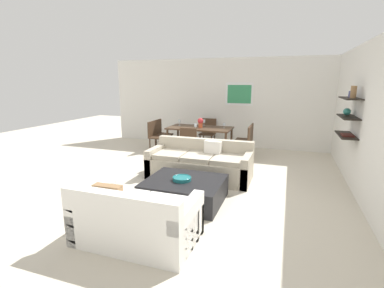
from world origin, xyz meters
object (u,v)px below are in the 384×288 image
at_px(loveseat_white, 136,220).
at_px(dining_chair_right_far, 247,138).
at_px(dining_table, 200,130).
at_px(wine_glass_head, 204,121).
at_px(dining_chair_left_near, 155,134).
at_px(wine_glass_left_far, 179,121).
at_px(dining_chair_left_far, 161,132).
at_px(coffee_table, 185,190).
at_px(dining_chair_head, 208,131).
at_px(dining_chair_foot, 190,142).
at_px(sofa_beige, 200,164).
at_px(dining_chair_right_near, 245,140).
at_px(centerpiece_vase, 200,122).
at_px(decorative_bowl, 182,178).
at_px(wine_glass_foot, 196,125).
at_px(wine_glass_right_far, 224,124).

xyz_separation_m(loveseat_white, dining_chair_right_far, (0.70, 4.73, 0.21)).
relative_size(dining_table, wine_glass_head, 10.62).
bearing_deg(dining_chair_left_near, wine_glass_left_far, 26.50).
height_order(dining_chair_left_far, dining_chair_left_near, same).
height_order(coffee_table, dining_chair_head, dining_chair_head).
height_order(coffee_table, dining_chair_foot, dining_chair_foot).
relative_size(sofa_beige, dining_chair_right_near, 2.44).
relative_size(dining_table, wine_glass_left_far, 10.23).
bearing_deg(dining_chair_head, coffee_table, -79.65).
xyz_separation_m(dining_chair_left_near, centerpiece_vase, (1.31, 0.17, 0.40)).
distance_m(decorative_bowl, dining_chair_left_near, 3.61).
bearing_deg(dining_chair_right_near, centerpiece_vase, 172.37).
distance_m(dining_chair_left_far, dining_chair_left_near, 0.40).
xyz_separation_m(loveseat_white, wine_glass_head, (-0.59, 4.92, 0.57)).
bearing_deg(centerpiece_vase, wine_glass_left_far, 168.17).
bearing_deg(loveseat_white, dining_chair_head, 96.21).
relative_size(wine_glass_head, centerpiece_vase, 0.63).
relative_size(dining_chair_head, wine_glass_foot, 5.54).
height_order(sofa_beige, decorative_bowl, sofa_beige).
xyz_separation_m(sofa_beige, decorative_bowl, (0.08, -1.27, 0.12)).
height_order(dining_chair_right_far, centerpiece_vase, centerpiece_vase).
distance_m(decorative_bowl, dining_chair_right_near, 3.07).
bearing_deg(dining_chair_left_far, loveseat_white, -68.37).
xyz_separation_m(dining_chair_foot, wine_glass_head, (-0.00, 1.25, 0.36)).
bearing_deg(dining_table, dining_chair_right_far, 8.90).
relative_size(sofa_beige, wine_glass_head, 12.87).
bearing_deg(dining_chair_left_far, wine_glass_left_far, -8.24).
distance_m(dining_table, wine_glass_left_far, 0.70).
distance_m(dining_chair_head, wine_glass_left_far, 1.06).
bearing_deg(coffee_table, centerpiece_vase, 102.76).
bearing_deg(wine_glass_foot, dining_chair_right_near, 8.25).
height_order(wine_glass_left_far, centerpiece_vase, centerpiece_vase).
xyz_separation_m(dining_chair_left_near, wine_glass_head, (1.29, 0.59, 0.36)).
xyz_separation_m(decorative_bowl, dining_chair_head, (-0.70, 4.07, 0.09)).
distance_m(coffee_table, wine_glass_left_far, 3.64).
xyz_separation_m(dining_chair_right_near, dining_chair_head, (-1.29, 1.06, 0.00)).
bearing_deg(dining_table, dining_chair_head, 90.00).
xyz_separation_m(dining_chair_right_near, wine_glass_left_far, (-1.95, 0.31, 0.37)).
relative_size(dining_chair_foot, dining_chair_right_far, 1.00).
bearing_deg(decorative_bowl, dining_chair_head, 99.81).
bearing_deg(wine_glass_head, wine_glass_foot, -90.00).
bearing_deg(loveseat_white, dining_chair_right_near, 80.77).
bearing_deg(sofa_beige, dining_chair_foot, 119.86).
relative_size(dining_chair_left_near, centerpiece_vase, 3.31).
height_order(coffee_table, dining_chair_left_near, dining_chair_left_near).
bearing_deg(wine_glass_right_far, coffee_table, -88.69).
height_order(decorative_bowl, dining_chair_left_far, dining_chair_left_far).
xyz_separation_m(dining_chair_left_far, dining_chair_left_near, (0.00, -0.40, 0.00)).
bearing_deg(dining_chair_left_far, centerpiece_vase, -10.12).
distance_m(dining_chair_head, centerpiece_vase, 0.97).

